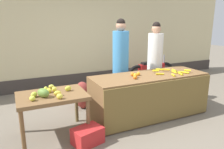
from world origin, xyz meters
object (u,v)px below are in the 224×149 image
(vendor_woman_blue_shirt, at_px, (121,64))
(vendor_woman_white_shirt, at_px, (155,62))
(parked_motorcycle, at_px, (151,72))
(produce_crate, at_px, (88,136))
(produce_sack, at_px, (83,95))

(vendor_woman_blue_shirt, relative_size, vendor_woman_white_shirt, 1.04)
(parked_motorcycle, bearing_deg, vendor_woman_blue_shirt, -146.51)
(produce_crate, bearing_deg, vendor_woman_white_shirt, 29.18)
(vendor_woman_blue_shirt, relative_size, produce_crate, 4.31)
(produce_crate, bearing_deg, vendor_woman_blue_shirt, 44.57)
(vendor_woman_blue_shirt, height_order, parked_motorcycle, vendor_woman_blue_shirt)
(vendor_woman_blue_shirt, height_order, produce_sack, vendor_woman_blue_shirt)
(parked_motorcycle, height_order, produce_sack, parked_motorcycle)
(vendor_woman_blue_shirt, distance_m, produce_sack, 1.06)
(produce_sack, bearing_deg, produce_crate, -104.87)
(vendor_woman_blue_shirt, bearing_deg, parked_motorcycle, 33.49)
(vendor_woman_white_shirt, relative_size, produce_sack, 3.09)
(vendor_woman_white_shirt, xyz_separation_m, produce_sack, (-1.67, 0.24, -0.63))
(produce_crate, height_order, produce_sack, produce_sack)
(vendor_woman_white_shirt, bearing_deg, produce_crate, -150.82)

